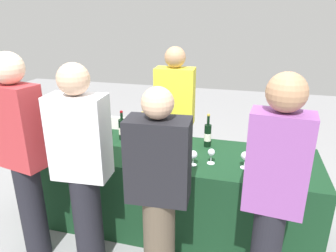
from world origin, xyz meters
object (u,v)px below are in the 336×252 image
Objects in this scene: ice_bucket at (76,130)px; guest_3 at (273,194)px; wine_bottle_0 at (104,129)px; wine_glass_1 at (170,146)px; wine_bottle_1 at (122,129)px; wine_bottle_3 at (208,135)px; guest_1 at (82,166)px; wine_glass_3 at (211,153)px; wine_glass_5 at (266,157)px; wine_bottle_2 at (143,131)px; guest_2 at (159,190)px; server_pouring at (175,117)px; wine_glass_4 at (245,157)px; menu_board at (108,142)px; guest_0 at (23,153)px; wine_glass_2 at (193,155)px; wine_glass_0 at (79,137)px.

guest_3 is (1.83, -0.77, 0.05)m from ice_bucket.
wine_glass_1 is (0.74, -0.22, -0.01)m from wine_bottle_0.
guest_3 is at bearing -33.56° from wine_bottle_1.
wine_bottle_3 is 0.19× the size of guest_1.
wine_glass_3 is (0.08, -0.35, -0.02)m from wine_bottle_3.
wine_bottle_0 reaches higher than wine_glass_5.
guest_2 reaches higher than wine_bottle_2.
server_pouring is at bearing 100.92° from wine_glass_1.
wine_glass_4 is 0.64m from guest_3.
wine_glass_3 reaches higher than wine_glass_5.
guest_3 reaches higher than server_pouring.
guest_1 reaches higher than guest_2.
guest_3 is 2.67m from menu_board.
wine_bottle_3 is at bearing 5.23° from wine_bottle_2.
guest_3 is (1.86, -0.06, -0.02)m from guest_0.
wine_glass_4 is 1.13× the size of wine_glass_5.
wine_glass_2 is at bearing 32.82° from guest_0.
wine_glass_1 is at bearing -42.26° from menu_board.
wine_bottle_3 is (1.03, 0.09, 0.00)m from wine_bottle_0.
wine_glass_0 is (-1.17, -0.33, -0.01)m from wine_bottle_3.
wine_bottle_2 is 2.18× the size of wine_glass_4.
guest_3 reaches higher than guest_2.
wine_bottle_1 is 0.93× the size of wine_bottle_3.
guest_2 reaches higher than menu_board.
wine_bottle_3 is 2.36× the size of wine_glass_1.
guest_1 reaches higher than wine_bottle_2.
wine_glass_0 is at bearing 179.11° from wine_glass_3.
guest_3 reaches higher than wine_bottle_2.
wine_glass_3 is at bearing 178.10° from wine_glass_4.
menu_board is (-1.22, 1.69, -0.47)m from guest_2.
guest_2 is (-0.73, -0.66, -0.04)m from wine_glass_5.
wine_bottle_0 is 0.41× the size of menu_board.
wine_glass_2 is at bearing 71.20° from guest_2.
guest_1 is 1.07× the size of guest_2.
wine_bottle_1 is 0.19× the size of guest_2.
server_pouring reaches higher than wine_bottle_1.
wine_glass_5 is (1.38, -0.25, -0.02)m from wine_bottle_1.
wine_bottle_0 is 0.18m from wine_bottle_1.
wine_bottle_1 is at bearing 47.83° from server_pouring.
wine_bottle_2 is 0.19× the size of server_pouring.
wine_bottle_1 is 1.68m from guest_3.
guest_2 is at bearing -82.33° from wine_glass_1.
wine_bottle_0 is 0.81m from server_pouring.
wine_glass_5 is at bearing 0.73° from wine_glass_1.
wine_bottle_1 is 1.40m from wine_glass_5.
guest_1 is (-0.75, -0.48, 0.03)m from wine_glass_2.
wine_bottle_1 is 0.62m from wine_glass_1.
guest_3 is at bearing -7.18° from guest_1.
ice_bucket is at bearing -157.53° from wine_bottle_0.
wine_bottle_3 is 0.98m from guest_2.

